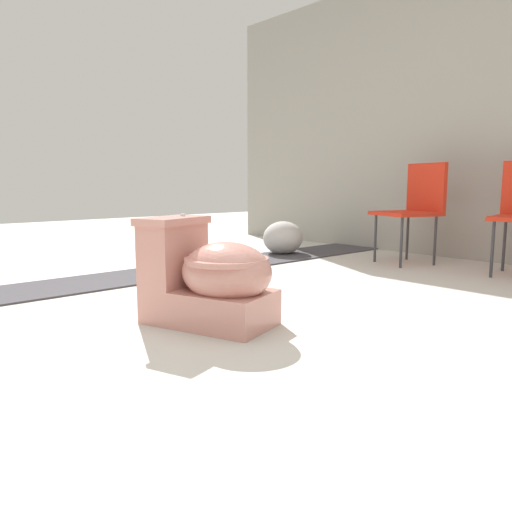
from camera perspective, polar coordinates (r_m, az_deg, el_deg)
ground_plane at (r=2.40m, az=-9.15°, el=-7.97°), size 14.00×14.00×0.00m
gravel_strip at (r=3.70m, az=-13.17°, el=-2.23°), size 0.56×8.00×0.01m
toilet at (r=2.37m, az=-5.32°, el=-2.61°), size 0.71×0.55×0.52m
folding_chair_left at (r=4.38m, az=17.79°, el=5.88°), size 0.56×0.56×0.83m
boulder_near at (r=4.72m, az=3.10°, el=2.08°), size 0.49×0.52×0.31m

